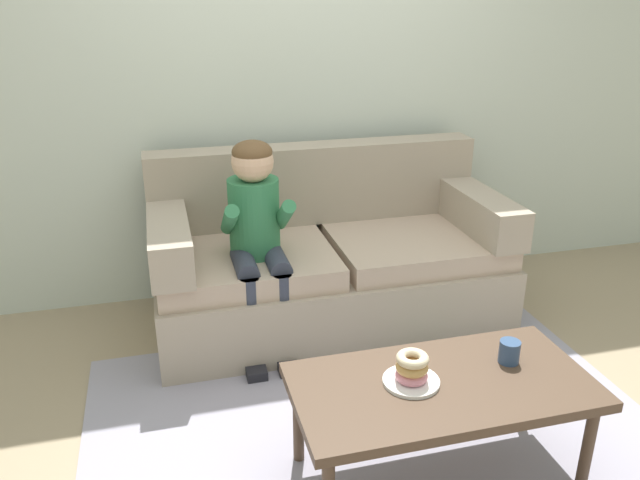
# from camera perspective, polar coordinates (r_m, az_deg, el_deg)

# --- Properties ---
(ground) EXTENTS (10.00, 10.00, 0.00)m
(ground) POSITION_cam_1_polar(r_m,az_deg,el_deg) (3.00, 3.69, -14.62)
(ground) COLOR #9E896B
(wall_back) EXTENTS (8.00, 0.10, 2.80)m
(wall_back) POSITION_cam_1_polar(r_m,az_deg,el_deg) (3.79, -2.69, 16.02)
(wall_back) COLOR beige
(wall_back) RESTS_ON ground
(area_rug) EXTENTS (2.45, 1.84, 0.01)m
(area_rug) POSITION_cam_1_polar(r_m,az_deg,el_deg) (2.82, 5.37, -17.41)
(area_rug) COLOR #9993A3
(area_rug) RESTS_ON ground
(couch) EXTENTS (1.92, 0.90, 0.95)m
(couch) POSITION_cam_1_polar(r_m,az_deg,el_deg) (3.55, 0.71, -2.00)
(couch) COLOR tan
(couch) RESTS_ON ground
(coffee_table) EXTENTS (1.12, 0.56, 0.44)m
(coffee_table) POSITION_cam_1_polar(r_m,az_deg,el_deg) (2.44, 10.98, -13.37)
(coffee_table) COLOR #4C3828
(coffee_table) RESTS_ON ground
(person_child) EXTENTS (0.34, 0.58, 1.10)m
(person_child) POSITION_cam_1_polar(r_m,az_deg,el_deg) (3.16, -5.75, 1.12)
(person_child) COLOR #337A4C
(person_child) RESTS_ON ground
(plate) EXTENTS (0.21, 0.21, 0.01)m
(plate) POSITION_cam_1_polar(r_m,az_deg,el_deg) (2.38, 8.26, -12.57)
(plate) COLOR white
(plate) RESTS_ON coffee_table
(donut) EXTENTS (0.17, 0.17, 0.04)m
(donut) POSITION_cam_1_polar(r_m,az_deg,el_deg) (2.37, 8.30, -12.07)
(donut) COLOR pink
(donut) RESTS_ON plate
(donut_second) EXTENTS (0.14, 0.14, 0.04)m
(donut_second) POSITION_cam_1_polar(r_m,az_deg,el_deg) (2.35, 8.35, -11.34)
(donut_second) COLOR tan
(donut_second) RESTS_ON donut
(donut_third) EXTENTS (0.17, 0.17, 0.04)m
(donut_third) POSITION_cam_1_polar(r_m,az_deg,el_deg) (2.33, 8.39, -10.60)
(donut_third) COLOR beige
(donut_third) RESTS_ON donut_second
(mug) EXTENTS (0.08, 0.08, 0.09)m
(mug) POSITION_cam_1_polar(r_m,az_deg,el_deg) (2.56, 16.80, -9.68)
(mug) COLOR #334C72
(mug) RESTS_ON coffee_table
(toy_controller) EXTENTS (0.23, 0.09, 0.05)m
(toy_controller) POSITION_cam_1_polar(r_m,az_deg,el_deg) (3.20, 11.12, -11.96)
(toy_controller) COLOR #339E56
(toy_controller) RESTS_ON ground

